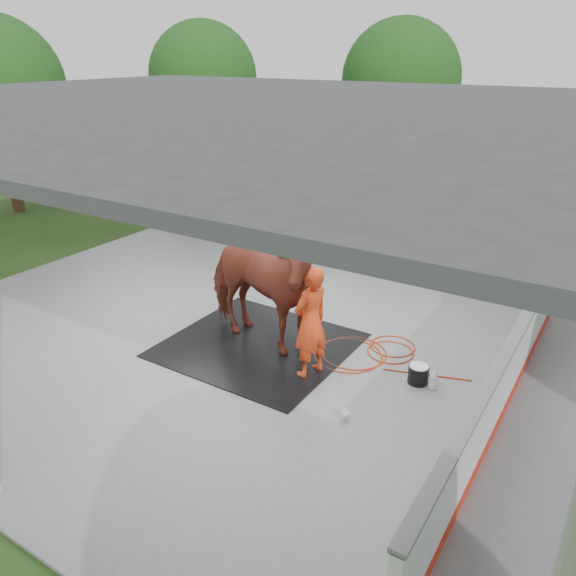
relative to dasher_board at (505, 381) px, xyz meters
The scene contains 12 objects.
ground 4.64m from the dasher_board, behind, with size 100.00×100.00×0.00m, color #1E3814.
concrete_slab 4.63m from the dasher_board, behind, with size 12.00×10.00×0.05m, color slate.
pavilion_structure 5.70m from the dasher_board, behind, with size 12.60×10.60×4.05m.
dasher_board is the anchor object (origin of this frame).
tree_belt 5.43m from the dasher_board, 168.18° to the left, with size 28.00×28.00×5.80m.
rubber_mat 4.05m from the dasher_board, behind, with size 3.00×2.81×0.02m, color black.
horse 4.06m from the dasher_board, behind, with size 1.19×2.61×2.20m, color maroon.
handler 2.87m from the dasher_board, 169.71° to the right, with size 0.66×0.43×1.81m, color red.
wash_bucket 1.33m from the dasher_board, behind, with size 0.32×0.32×0.29m.
soap_bottle_a 1.09m from the dasher_board, behind, with size 0.12×0.12×0.31m, color silver.
soap_bottle_b 2.25m from the dasher_board, 143.97° to the right, with size 0.09×0.09×0.19m, color #338CD8.
hose_coil 2.46m from the dasher_board, 167.08° to the left, with size 2.56×1.66×0.02m.
Camera 1 is at (5.59, -7.16, 4.81)m, focal length 35.00 mm.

